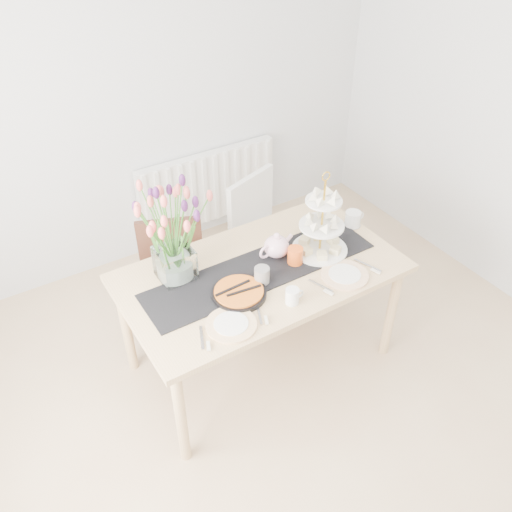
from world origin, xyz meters
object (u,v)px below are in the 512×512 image
cream_jug (353,219)px  plate_right (345,275)px  radiator (208,187)px  tart_tin (239,293)px  chair_brown (173,274)px  tulip_vase (170,220)px  teapot (277,246)px  plate_left (231,325)px  mug_orange (295,256)px  cake_stand (321,232)px  mug_grey (262,276)px  mug_white (292,296)px  chair_white (264,229)px  dining_table (261,280)px

cream_jug → plate_right: cream_jug is taller
radiator → tart_tin: tart_tin is taller
chair_brown → tulip_vase: tulip_vase is taller
radiator → tulip_vase: (-0.85, -1.24, 0.69)m
tulip_vase → teapot: tulip_vase is taller
chair_brown → plate_left: bearing=-70.9°
chair_brown → cream_jug: 1.20m
radiator → chair_brown: size_ratio=1.44×
tart_tin → mug_orange: mug_orange is taller
teapot → chair_brown: bearing=127.3°
cake_stand → teapot: 0.27m
mug_grey → mug_white: (0.05, -0.22, -0.01)m
chair_white → cream_jug: 0.68m
plate_right → mug_white: bearing=-176.6°
mug_orange → tulip_vase: bearing=121.2°
radiator → plate_right: size_ratio=4.44×
radiator → plate_left: bearing=-114.1°
chair_brown → mug_white: mug_white is taller
radiator → mug_white: 1.84m
radiator → chair_brown: bearing=-129.1°
dining_table → plate_left: bearing=-141.4°
chair_brown → mug_orange: 0.86m
mug_grey → cake_stand: bearing=-27.1°
tulip_vase → teapot: (0.58, -0.14, -0.31)m
tulip_vase → radiator: bearing=55.7°
teapot → mug_orange: bearing=-69.8°
tart_tin → plate_left: size_ratio=1.14×
tulip_vase → mug_grey: size_ratio=6.90×
cake_stand → cream_jug: bearing=17.2°
chair_white → tulip_vase: tulip_vase is taller
chair_white → plate_right: chair_white is taller
mug_white → plate_right: size_ratio=0.33×
dining_table → cake_stand: bearing=-5.0°
tulip_vase → mug_white: size_ratio=7.85×
mug_white → mug_orange: mug_orange is taller
tulip_vase → plate_left: tulip_vase is taller
chair_white → mug_white: bearing=-133.4°
radiator → teapot: teapot is taller
mug_orange → plate_right: bearing=-92.0°
chair_brown → mug_white: size_ratio=9.33×
radiator → dining_table: size_ratio=0.75×
radiator → mug_white: (-0.42, -1.76, 0.34)m
chair_brown → cake_stand: size_ratio=1.71×
chair_brown → tart_tin: size_ratio=2.76×
dining_table → tart_tin: size_ratio=5.32×
mug_grey → mug_orange: mug_orange is taller
teapot → dining_table: bearing=-164.3°
teapot → tart_tin: bearing=-160.6°
mug_grey → plate_left: 0.37m
mug_orange → plate_right: size_ratio=0.39×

